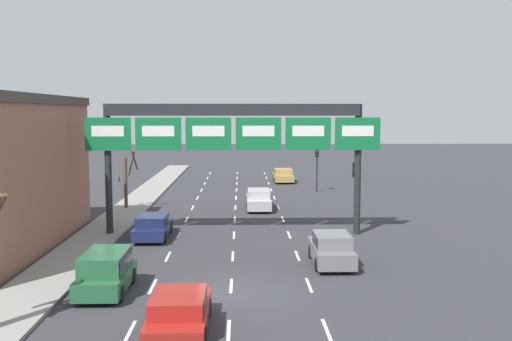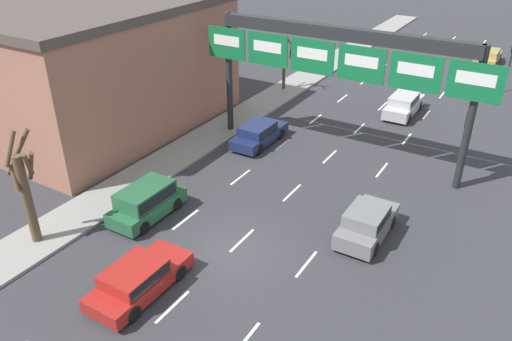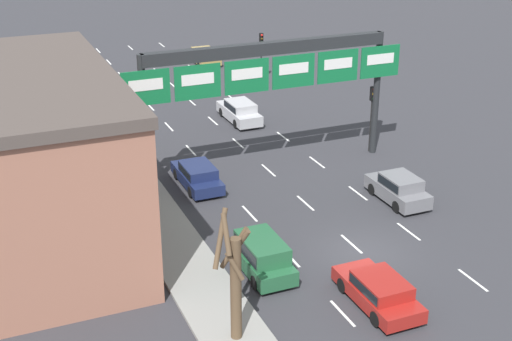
% 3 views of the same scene
% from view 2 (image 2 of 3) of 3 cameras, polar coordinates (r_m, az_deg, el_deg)
% --- Properties ---
extents(ground_plane, '(220.00, 220.00, 0.00)m').
position_cam_2_polar(ground_plane, '(22.59, -2.98, -9.28)').
color(ground_plane, '#333338').
extents(sidewalk_left, '(2.80, 110.00, 0.15)m').
position_cam_2_polar(sidewalk_left, '(27.13, -17.21, -3.40)').
color(sidewalk_left, gray).
rests_on(sidewalk_left, ground_plane).
extents(lane_dashes, '(6.72, 67.00, 0.01)m').
position_cam_2_polar(lane_dashes, '(33.00, 10.16, 3.24)').
color(lane_dashes, white).
rests_on(lane_dashes, ground_plane).
extents(sign_gantry, '(17.24, 0.70, 7.81)m').
position_cam_2_polar(sign_gantry, '(28.71, 9.40, 13.00)').
color(sign_gantry, '#232628').
rests_on(sign_gantry, ground_plane).
extents(building_near, '(11.06, 16.67, 8.25)m').
position_cam_2_polar(building_near, '(35.29, -17.10, 11.30)').
color(building_near, '#9E6651').
rests_on(building_near, ground_plane).
extents(suv_green, '(1.83, 4.03, 1.69)m').
position_cam_2_polar(suv_green, '(24.95, -12.43, -3.36)').
color(suv_green, '#235B38').
rests_on(suv_green, ground_plane).
extents(car_grey, '(1.83, 4.09, 1.56)m').
position_cam_2_polar(car_grey, '(23.57, 12.55, -5.77)').
color(car_grey, slate).
rests_on(car_grey, ground_plane).
extents(car_gold, '(1.99, 4.76, 1.40)m').
position_cam_2_polar(car_gold, '(53.70, 24.98, 11.77)').
color(car_gold, '#A88947').
rests_on(car_gold, ground_plane).
extents(car_silver, '(1.82, 4.77, 1.53)m').
position_cam_2_polar(car_silver, '(38.13, 16.53, 7.31)').
color(car_silver, '#B7B7BC').
rests_on(car_silver, ground_plane).
extents(car_navy, '(1.83, 4.56, 1.38)m').
position_cam_2_polar(car_navy, '(31.97, 0.31, 4.31)').
color(car_navy, '#19234C').
rests_on(car_navy, ground_plane).
extents(car_red, '(1.94, 4.51, 1.36)m').
position_cam_2_polar(car_red, '(20.61, -13.34, -11.88)').
color(car_red, maroon).
rests_on(car_red, ground_plane).
extents(traffic_light_near_gantry, '(0.30, 0.35, 4.15)m').
position_cam_2_polar(traffic_light_near_gantry, '(45.38, 27.18, 11.58)').
color(traffic_light_near_gantry, black).
rests_on(traffic_light_near_gantry, ground_plane).
extents(traffic_light_mid_block, '(0.30, 0.35, 4.31)m').
position_cam_2_polar(traffic_light_mid_block, '(28.35, 22.86, 3.90)').
color(traffic_light_mid_block, black).
rests_on(traffic_light_mid_block, ground_plane).
extents(tree_bare_closest, '(1.58, 1.64, 4.39)m').
position_cam_2_polar(tree_bare_closest, '(41.20, 3.33, 12.24)').
color(tree_bare_closest, brown).
rests_on(tree_bare_closest, sidewalk_left).
extents(tree_bare_second, '(1.65, 1.44, 5.27)m').
position_cam_2_polar(tree_bare_second, '(23.85, -24.85, -1.91)').
color(tree_bare_second, brown).
rests_on(tree_bare_second, sidewalk_left).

